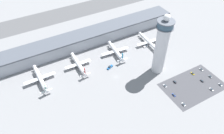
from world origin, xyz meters
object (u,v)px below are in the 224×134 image
(service_truck_fuel, at_px, (146,46))
(car_grey_coupe, at_px, (212,90))
(airplane_gate_bravo, at_px, (78,64))
(car_white_wagon, at_px, (165,86))
(airplane_gate_charlie, at_px, (116,51))
(car_silver_sedan, at_px, (184,104))
(car_blue_compact, at_px, (201,69))
(airplane_gate_alpha, at_px, (40,78))
(car_yellow_taxi, at_px, (193,73))
(car_green_van, at_px, (174,95))
(car_red_hatchback, at_px, (210,77))
(car_navy_sedan, at_px, (175,82))
(control_tower, at_px, (161,45))
(car_maroon_suv, at_px, (220,85))
(car_black_suv, at_px, (202,81))
(airplane_gate_delta, at_px, (149,42))
(service_truck_catering, at_px, (110,67))

(service_truck_fuel, bearing_deg, car_grey_coupe, -79.82)
(airplane_gate_bravo, xyz_separation_m, car_white_wagon, (66.64, -71.13, -3.85))
(airplane_gate_charlie, bearing_deg, car_silver_sedan, -79.33)
(car_blue_compact, bearing_deg, airplane_gate_alpha, 156.59)
(car_yellow_taxi, bearing_deg, car_white_wagon, 179.42)
(car_green_van, xyz_separation_m, car_red_hatchback, (51.60, 0.56, 0.00))
(airplane_gate_bravo, bearing_deg, car_navy_sedan, -42.13)
(car_navy_sedan, bearing_deg, control_tower, 100.30)
(car_green_van, bearing_deg, car_grey_coupe, -19.20)
(airplane_gate_bravo, height_order, service_truck_fuel, airplane_gate_bravo)
(airplane_gate_charlie, height_order, car_maroon_suv, airplane_gate_charlie)
(service_truck_fuel, xyz_separation_m, car_black_suv, (17.03, -77.72, -0.36))
(car_maroon_suv, relative_size, car_black_suv, 1.02)
(car_black_suv, relative_size, car_green_van, 1.02)
(airplane_gate_bravo, bearing_deg, car_red_hatchback, -35.51)
(car_black_suv, bearing_deg, car_maroon_suv, -47.32)
(car_navy_sedan, relative_size, car_maroon_suv, 0.97)
(car_navy_sedan, height_order, car_red_hatchback, car_navy_sedan)
(car_maroon_suv, xyz_separation_m, car_green_van, (-51.42, 13.27, -0.03))
(airplane_gate_charlie, bearing_deg, car_black_suv, -55.86)
(car_red_hatchback, relative_size, car_yellow_taxi, 0.93)
(airplane_gate_bravo, xyz_separation_m, airplane_gate_delta, (94.37, -4.52, -0.20))
(car_yellow_taxi, bearing_deg, airplane_gate_charlie, 128.50)
(airplane_gate_bravo, relative_size, car_white_wagon, 9.00)
(car_green_van, xyz_separation_m, car_yellow_taxi, (38.43, 13.35, 0.04))
(airplane_gate_bravo, xyz_separation_m, car_red_hatchback, (118.14, -84.30, -3.83))
(service_truck_catering, bearing_deg, car_grey_coupe, -46.83)
(car_red_hatchback, distance_m, car_silver_sedan, 53.32)
(car_silver_sedan, distance_m, car_blue_compact, 57.90)
(airplane_gate_alpha, height_order, car_grey_coupe, airplane_gate_alpha)
(car_black_suv, bearing_deg, car_white_wagon, 160.87)
(car_navy_sedan, bearing_deg, car_blue_compact, 0.31)
(airplane_gate_bravo, height_order, car_silver_sedan, airplane_gate_bravo)
(car_green_van, bearing_deg, airplane_gate_bravo, 128.10)
(car_red_hatchback, height_order, car_yellow_taxi, car_yellow_taxi)
(control_tower, distance_m, car_white_wagon, 42.02)
(airplane_gate_bravo, xyz_separation_m, airplane_gate_charlie, (48.23, -0.18, 0.05))
(control_tower, distance_m, car_grey_coupe, 68.11)
(car_maroon_suv, height_order, car_black_suv, car_maroon_suv)
(service_truck_fuel, distance_m, car_blue_compact, 71.08)
(car_silver_sedan, height_order, car_yellow_taxi, car_silver_sedan)
(service_truck_catering, bearing_deg, car_white_wagon, -55.24)
(control_tower, height_order, service_truck_fuel, control_tower)
(car_white_wagon, bearing_deg, car_silver_sedan, -89.74)
(car_black_suv, bearing_deg, control_tower, 129.15)
(car_grey_coupe, relative_size, car_yellow_taxi, 1.04)
(car_red_hatchback, distance_m, car_grey_coupe, 19.23)
(airplane_gate_bravo, bearing_deg, car_green_van, -51.90)
(service_truck_catering, xyz_separation_m, service_truck_fuel, (58.22, 11.79, -0.10))
(control_tower, xyz_separation_m, service_truck_fuel, (13.64, 40.05, -33.01))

